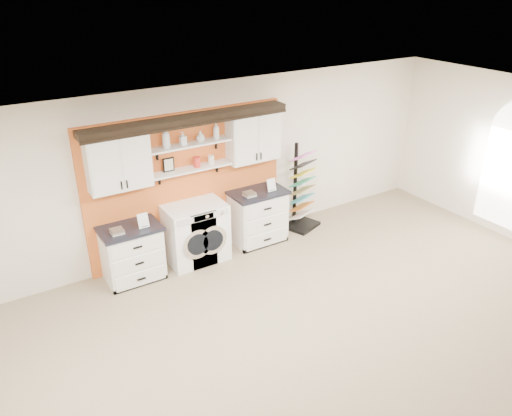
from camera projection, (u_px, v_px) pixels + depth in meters
floor at (346, 402)px, 5.53m from camera, size 10.00×10.00×0.00m
ceiling at (371, 166)px, 4.33m from camera, size 10.00×10.00×0.00m
wall_back at (186, 173)px, 7.99m from camera, size 10.00×0.00×10.00m
accent_panel at (188, 185)px, 8.05m from camera, size 3.40×0.07×2.40m
upper_cabinet_left at (118, 161)px, 7.09m from camera, size 0.90×0.35×0.84m
upper_cabinet_right at (253, 136)px, 8.17m from camera, size 0.90×0.35×0.84m
shelf_lower at (191, 169)px, 7.78m from camera, size 1.32×0.28×0.03m
shelf_upper at (190, 144)px, 7.61m from camera, size 1.32×0.28×0.03m
crown_molding at (188, 119)px, 7.45m from camera, size 3.30×0.41×0.13m
picture_frame at (169, 165)px, 7.60m from camera, size 0.18×0.02×0.22m
canister_red at (197, 162)px, 7.79m from camera, size 0.11×0.11×0.16m
canister_cream at (211, 160)px, 7.91m from camera, size 0.10×0.10×0.14m
base_cabinet_left at (132, 253)px, 7.59m from camera, size 0.90×0.66×0.89m
base_cabinet_right at (258, 216)px, 8.66m from camera, size 0.97×0.66×0.95m
washer at (188, 235)px, 8.01m from camera, size 0.70×0.71×0.98m
dryer at (203, 231)px, 8.14m from camera, size 0.70×0.71×0.98m
sample_rack at (301, 201)px, 9.12m from camera, size 0.71×0.66×1.60m
soap_bottle_a at (166, 138)px, 7.36m from camera, size 0.13×0.13×0.31m
soap_bottle_b at (183, 138)px, 7.51m from camera, size 0.10×0.09×0.20m
soap_bottle_c at (200, 136)px, 7.66m from camera, size 0.16×0.16×0.17m
soap_bottle_d at (216, 130)px, 7.77m from camera, size 0.14×0.14×0.26m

